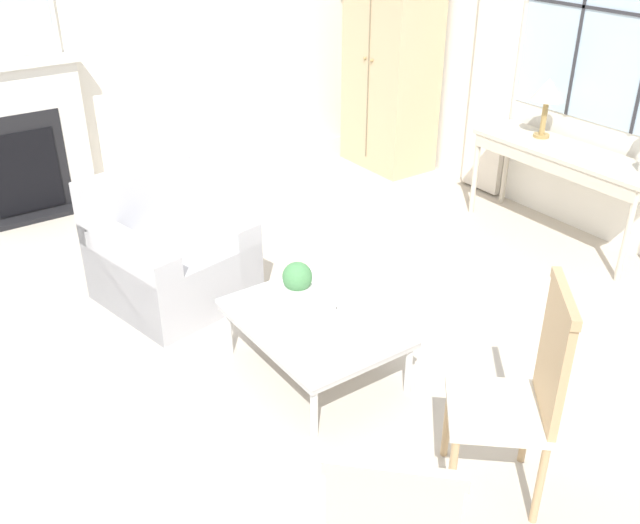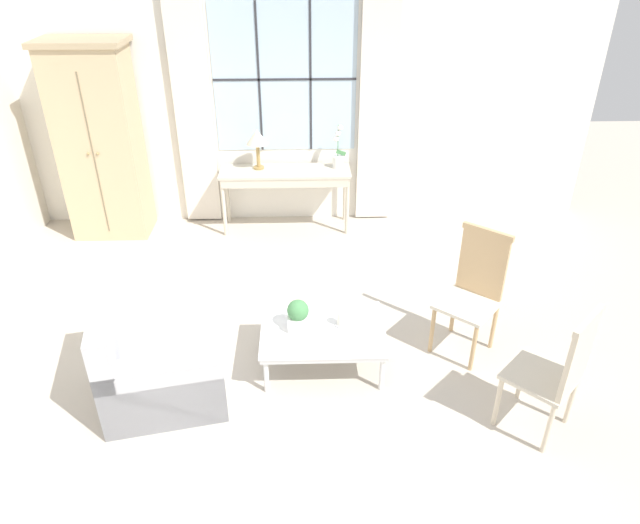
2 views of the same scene
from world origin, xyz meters
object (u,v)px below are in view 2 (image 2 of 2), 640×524
(armchair_upholstered, at_px, (159,366))
(pillar_candle, at_px, (342,319))
(potted_orchid, at_px, (338,153))
(coffee_table, at_px, (323,332))
(table_lamp, at_px, (257,139))
(potted_plant_small, at_px, (298,315))
(armoire, at_px, (100,142))
(side_chair_wooden, at_px, (475,285))
(accent_chair_wooden, at_px, (559,368))
(console_table, at_px, (285,177))

(armchair_upholstered, relative_size, pillar_candle, 7.41)
(potted_orchid, distance_m, coffee_table, 2.71)
(table_lamp, height_order, pillar_candle, table_lamp)
(potted_plant_small, bearing_deg, table_lamp, 99.96)
(armoire, distance_m, coffee_table, 3.58)
(armoire, bearing_deg, coffee_table, -46.58)
(potted_orchid, relative_size, armchair_upholstered, 0.50)
(side_chair_wooden, height_order, coffee_table, side_chair_wooden)
(accent_chair_wooden, height_order, coffee_table, accent_chair_wooden)
(armoire, xyz_separation_m, side_chair_wooden, (3.67, -2.30, -0.50))
(console_table, xyz_separation_m, accent_chair_wooden, (1.93, -3.35, -0.07))
(table_lamp, bearing_deg, console_table, -11.64)
(armchair_upholstered, distance_m, side_chair_wooden, 2.61)
(console_table, xyz_separation_m, pillar_candle, (0.50, -2.53, -0.22))
(armoire, height_order, armchair_upholstered, armoire)
(armoire, distance_m, potted_plant_small, 3.41)
(accent_chair_wooden, bearing_deg, console_table, 119.88)
(potted_orchid, xyz_separation_m, side_chair_wooden, (1.00, -2.40, -0.31))
(potted_orchid, distance_m, side_chair_wooden, 2.62)
(potted_orchid, xyz_separation_m, armchair_upholstered, (-1.53, -2.95, -0.63))
(pillar_candle, bearing_deg, potted_orchid, 87.51)
(armchair_upholstered, bearing_deg, armoire, 111.77)
(side_chair_wooden, bearing_deg, accent_chair_wooden, -73.32)
(table_lamp, bearing_deg, side_chair_wooden, -51.16)
(armchair_upholstered, distance_m, potted_plant_small, 1.14)
(console_table, height_order, accent_chair_wooden, accent_chair_wooden)
(armchair_upholstered, xyz_separation_m, pillar_candle, (1.42, 0.35, 0.15))
(side_chair_wooden, distance_m, accent_chair_wooden, 1.07)
(side_chair_wooden, relative_size, accent_chair_wooden, 1.04)
(console_table, distance_m, armchair_upholstered, 3.05)
(console_table, xyz_separation_m, coffee_table, (0.35, -2.57, -0.32))
(side_chair_wooden, distance_m, pillar_candle, 1.15)
(table_lamp, distance_m, accent_chair_wooden, 4.11)
(armchair_upholstered, bearing_deg, potted_orchid, 62.61)
(console_table, bearing_deg, side_chair_wooden, -55.20)
(armchair_upholstered, xyz_separation_m, potted_plant_small, (1.06, 0.33, 0.22))
(armoire, height_order, console_table, armoire)
(table_lamp, bearing_deg, pillar_candle, -72.63)
(coffee_table, xyz_separation_m, potted_plant_small, (-0.20, 0.02, 0.17))
(console_table, xyz_separation_m, armchair_upholstered, (-0.91, -2.88, -0.38))
(armoire, xyz_separation_m, potted_plant_small, (2.21, -2.52, -0.61))
(console_table, relative_size, potted_orchid, 2.98)
(table_lamp, relative_size, armchair_upholstered, 0.45)
(armoire, height_order, table_lamp, armoire)
(armchair_upholstered, bearing_deg, accent_chair_wooden, -9.35)
(accent_chair_wooden, xyz_separation_m, potted_plant_small, (-1.77, 0.80, -0.09))
(console_table, relative_size, table_lamp, 3.27)
(potted_orchid, relative_size, pillar_candle, 3.70)
(console_table, height_order, pillar_candle, console_table)
(coffee_table, xyz_separation_m, pillar_candle, (0.15, 0.04, 0.10))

